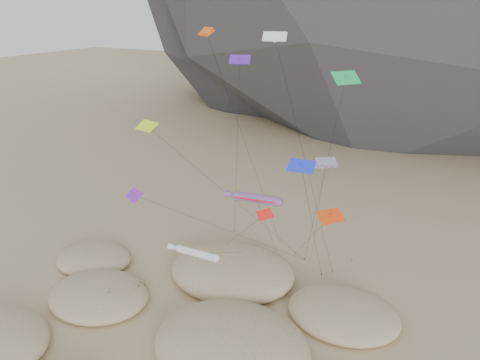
# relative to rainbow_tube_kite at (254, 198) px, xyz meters

# --- Properties ---
(dunes) EXTENTS (47.99, 35.90, 3.91)m
(dunes) POSITION_rel_rainbow_tube_kite_xyz_m (-3.69, -7.43, -12.32)
(dunes) COLOR #CCB789
(dunes) RESTS_ON ground
(dune_grass) EXTENTS (40.48, 30.53, 1.50)m
(dune_grass) POSITION_rel_rainbow_tube_kite_xyz_m (-4.54, -7.96, -12.22)
(dune_grass) COLOR black
(dune_grass) RESTS_ON ground
(kite_stakes) EXTENTS (17.98, 5.75, 0.30)m
(kite_stakes) POSITION_rel_rainbow_tube_kite_xyz_m (-0.51, 11.88, -12.91)
(kite_stakes) COLOR #3F2D1E
(kite_stakes) RESTS_ON ground
(rainbow_tube_kite) EXTENTS (7.08, 12.38, 13.85)m
(rainbow_tube_kite) POSITION_rel_rainbow_tube_kite_xyz_m (0.00, 0.00, 0.00)
(rainbow_tube_kite) COLOR red
(rainbow_tube_kite) RESTS_ON ground
(white_tube_kite) EXTENTS (6.37, 17.93, 9.55)m
(white_tube_kite) POSITION_rel_rainbow_tube_kite_xyz_m (-3.44, -6.43, -4.15)
(white_tube_kite) COLOR silver
(white_tube_kite) RESTS_ON ground
(orange_parafoil) EXTENTS (5.50, 13.05, 29.88)m
(orange_parafoil) POSITION_rel_rainbow_tube_kite_xyz_m (-6.83, 2.66, 15.90)
(orange_parafoil) COLOR #DF510B
(orange_parafoil) RESTS_ON ground
(multi_parafoil) EXTENTS (6.17, 14.04, 18.49)m
(multi_parafoil) POSITION_rel_rainbow_tube_kite_xyz_m (7.25, 0.51, 4.77)
(multi_parafoil) COLOR #EF193C
(multi_parafoil) RESTS_ON ground
(delta_kites) EXTENTS (24.48, 21.18, 29.69)m
(delta_kites) POSITION_rel_rainbow_tube_kite_xyz_m (0.53, -1.54, 6.85)
(delta_kites) COLOR #1C2BF0
(delta_kites) RESTS_ON ground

